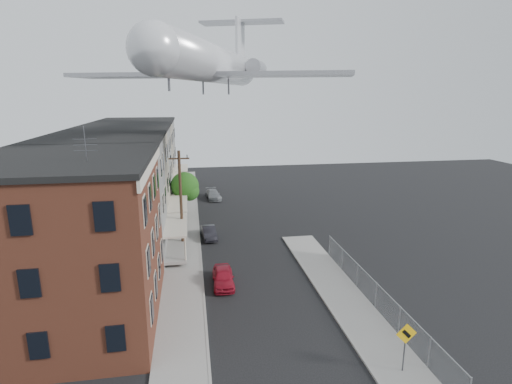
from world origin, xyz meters
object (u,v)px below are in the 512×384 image
(utility_pole, at_px, (181,199))
(car_far, at_px, (213,195))
(warning_sign, at_px, (406,340))
(street_tree, at_px, (186,187))
(car_near, at_px, (223,277))
(airplane, at_px, (214,64))
(car_mid, at_px, (209,232))

(utility_pole, distance_m, car_far, 18.26)
(warning_sign, bearing_deg, utility_pole, 120.48)
(utility_pole, distance_m, street_tree, 10.00)
(car_near, bearing_deg, street_tree, 99.81)
(warning_sign, height_order, airplane, airplane)
(warning_sign, bearing_deg, car_near, 126.40)
(warning_sign, height_order, utility_pole, utility_pole)
(warning_sign, relative_size, car_mid, 0.79)
(warning_sign, relative_size, street_tree, 0.54)
(street_tree, xyz_separation_m, airplane, (3.10, -7.02, 12.98))
(warning_sign, relative_size, utility_pole, 0.31)
(utility_pole, height_order, car_near, utility_pole)
(car_near, distance_m, car_far, 25.36)
(warning_sign, bearing_deg, street_tree, 110.58)
(utility_pole, relative_size, street_tree, 1.73)
(street_tree, bearing_deg, car_near, -81.37)
(utility_pole, xyz_separation_m, car_near, (3.04, -7.96, -4.03))
(street_tree, distance_m, car_far, 8.71)
(street_tree, xyz_separation_m, car_far, (3.47, 7.46, -2.84))
(street_tree, relative_size, airplane, 0.19)
(warning_sign, distance_m, airplane, 27.44)
(car_near, bearing_deg, airplane, 89.14)
(warning_sign, relative_size, car_near, 0.74)
(car_near, height_order, car_far, car_near)
(car_far, bearing_deg, utility_pole, -108.76)
(car_near, xyz_separation_m, airplane, (0.39, 10.86, 15.78))
(airplane, bearing_deg, utility_pole, -139.73)
(utility_pole, bearing_deg, airplane, 40.27)
(warning_sign, bearing_deg, car_mid, 112.31)
(car_mid, bearing_deg, warning_sign, -72.41)
(car_near, height_order, airplane, airplane)
(car_mid, relative_size, car_far, 0.85)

